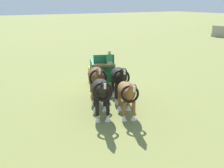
{
  "coord_description": "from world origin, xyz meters",
  "views": [
    {
      "loc": [
        18.42,
        -10.54,
        5.76
      ],
      "look_at": [
        3.99,
        -1.65,
        1.2
      ],
      "focal_mm": 49.99,
      "sensor_mm": 36.0,
      "label": 1
    }
  ],
  "objects": [
    {
      "name": "ground_plane",
      "position": [
        0.0,
        0.0,
        0.0
      ],
      "size": [
        220.0,
        220.0,
        0.0
      ],
      "primitive_type": "plane",
      "color": "olive"
    },
    {
      "name": "show_wagon",
      "position": [
        0.13,
        -0.06,
        1.15
      ],
      "size": [
        5.5,
        3.17,
        2.66
      ],
      "color": "#195B38",
      "rests_on": "ground"
    },
    {
      "name": "draft_horse_rear_near",
      "position": [
        3.63,
        -0.93,
        1.42
      ],
      "size": [
        3.02,
        1.8,
        2.3
      ],
      "color": "black",
      "rests_on": "ground"
    },
    {
      "name": "draft_horse_rear_off",
      "position": [
        3.09,
        -2.11,
        1.45
      ],
      "size": [
        3.02,
        1.82,
        2.33
      ],
      "color": "brown",
      "rests_on": "ground"
    },
    {
      "name": "draft_horse_lead_near",
      "position": [
        6.01,
        -2.0,
        1.28
      ],
      "size": [
        3.0,
        1.76,
        2.13
      ],
      "color": "brown",
      "rests_on": "ground"
    },
    {
      "name": "draft_horse_lead_off",
      "position": [
        5.46,
        -3.18,
        1.41
      ],
      "size": [
        2.95,
        1.77,
        2.29
      ],
      "color": "black",
      "rests_on": "ground"
    }
  ]
}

